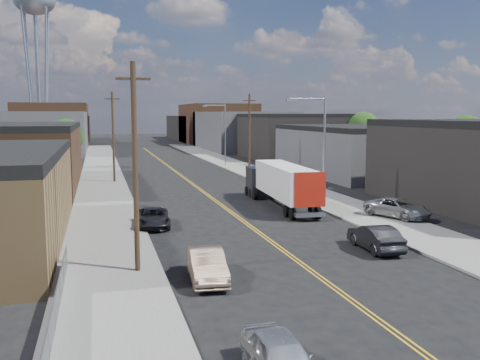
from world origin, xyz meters
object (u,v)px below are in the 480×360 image
car_left_b (207,265)px  car_right_lot_c (307,178)px  car_right_lot_a (398,208)px  car_right_oncoming (375,237)px  semi_truck (279,182)px  water_tower (35,5)px  car_right_lot_b (281,180)px  car_left_c (153,218)px  car_left_a (281,358)px

car_left_b → car_right_lot_c: (16.22, 28.05, 0.23)m
car_right_lot_c → car_right_lot_a: bearing=-74.1°
car_right_oncoming → semi_truck: bearing=-85.7°
car_right_lot_a → water_tower: bearing=88.0°
car_left_b → car_right_lot_b: size_ratio=0.91×
semi_truck → car_right_lot_c: semi_truck is taller
semi_truck → car_right_lot_c: 11.98m
car_right_lot_a → car_right_lot_c: bearing=68.2°
car_right_oncoming → car_right_lot_c: bearing=-101.0°
water_tower → car_right_lot_c: water_tower is taller
semi_truck → car_right_lot_b: bearing=72.9°
car_left_c → car_right_lot_a: car_right_lot_a is taller
car_right_lot_b → car_right_lot_c: size_ratio=1.02×
water_tower → car_right_lot_a: water_tower is taller
car_left_b → water_tower: bearing=103.6°
car_right_oncoming → car_right_lot_b: car_right_lot_b is taller
car_right_oncoming → car_left_b: bearing=18.9°
semi_truck → car_right_oncoming: semi_truck is taller
car_left_a → car_left_c: car_left_a is taller
car_right_lot_b → car_right_lot_a: bearing=-83.7°
water_tower → car_left_a: bearing=-81.3°
water_tower → car_right_oncoming: (27.00, -98.98, -29.92)m
car_left_a → car_right_lot_a: 25.73m
car_left_a → car_right_lot_c: size_ratio=0.84×
semi_truck → car_right_lot_a: semi_truck is taller
car_right_oncoming → water_tower: bearing=-72.3°
water_tower → car_right_lot_c: bearing=-66.0°
car_left_a → car_right_oncoming: size_ratio=0.90×
car_right_lot_a → car_right_lot_b: car_right_lot_b is taller
semi_truck → car_left_b: bearing=-115.0°
water_tower → car_left_c: (15.60, -89.59, -30.01)m
water_tower → car_right_lot_c: 86.25m
car_left_a → water_tower: bearing=97.4°
car_left_a → car_right_lot_b: (13.20, 37.60, 0.17)m
car_right_oncoming → car_right_lot_a: bearing=-126.1°
car_left_b → car_right_lot_c: bearing=64.2°
car_right_lot_b → car_right_lot_c: 2.80m
car_left_b → car_right_oncoming: car_right_oncoming is taller
semi_truck → car_right_oncoming: 15.09m
water_tower → semi_truck: size_ratio=2.71×
car_left_a → car_left_b: size_ratio=0.90×
car_right_lot_a → car_right_lot_c: size_ratio=1.05×
car_left_c → car_right_lot_c: 23.40m
water_tower → car_right_oncoming: bearing=-74.7°
car_right_lot_b → car_right_lot_c: bearing=-1.8°
semi_truck → car_left_b: (-9.72, -18.05, -1.29)m
water_tower → car_left_c: bearing=-80.1°
car_right_oncoming → car_right_lot_c: 25.74m
semi_truck → car_left_a: semi_truck is taller
car_left_b → car_right_lot_c: size_ratio=0.93×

